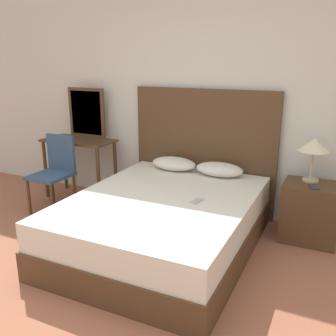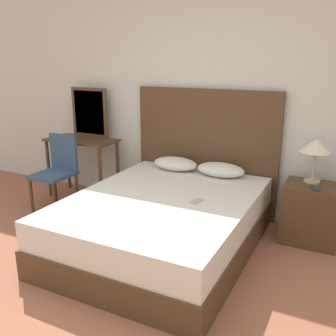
% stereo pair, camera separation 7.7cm
% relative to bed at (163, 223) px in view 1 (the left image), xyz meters
% --- Properties ---
extents(ground_plane, '(16.00, 16.00, 0.00)m').
position_rel_bed_xyz_m(ground_plane, '(-0.02, -1.33, -0.26)').
color(ground_plane, '#9E5B42').
extents(wall_back, '(10.00, 0.06, 2.70)m').
position_rel_bed_xyz_m(wall_back, '(-0.02, 1.14, 1.09)').
color(wall_back, silver).
rests_on(wall_back, ground_plane).
extents(bed, '(1.62, 2.08, 0.52)m').
position_rel_bed_xyz_m(bed, '(0.00, 0.00, 0.00)').
color(bed, '#4C331E').
rests_on(bed, ground_plane).
extents(headboard, '(1.70, 0.05, 1.44)m').
position_rel_bed_xyz_m(headboard, '(0.00, 1.06, 0.46)').
color(headboard, '#4C331E').
rests_on(headboard, ground_plane).
extents(pillow_left, '(0.52, 0.30, 0.15)m').
position_rel_bed_xyz_m(pillow_left, '(-0.27, 0.84, 0.34)').
color(pillow_left, silver).
rests_on(pillow_left, bed).
extents(pillow_right, '(0.52, 0.30, 0.15)m').
position_rel_bed_xyz_m(pillow_right, '(0.27, 0.84, 0.34)').
color(pillow_right, silver).
rests_on(pillow_right, bed).
extents(phone_on_bed, '(0.10, 0.16, 0.01)m').
position_rel_bed_xyz_m(phone_on_bed, '(0.33, 0.02, 0.27)').
color(phone_on_bed, '#B7B7BC').
rests_on(phone_on_bed, bed).
extents(nightstand, '(0.53, 0.43, 0.59)m').
position_rel_bed_xyz_m(nightstand, '(1.24, 0.77, 0.04)').
color(nightstand, '#4C331E').
rests_on(nightstand, ground_plane).
extents(table_lamp, '(0.29, 0.29, 0.43)m').
position_rel_bed_xyz_m(table_lamp, '(1.21, 0.86, 0.68)').
color(table_lamp, tan).
rests_on(table_lamp, nightstand).
extents(phone_on_nightstand, '(0.11, 0.16, 0.01)m').
position_rel_bed_xyz_m(phone_on_nightstand, '(1.26, 0.66, 0.34)').
color(phone_on_nightstand, '#232328').
rests_on(phone_on_nightstand, nightstand).
extents(vanity_desk, '(0.91, 0.45, 0.77)m').
position_rel_bed_xyz_m(vanity_desk, '(-1.57, 0.77, 0.36)').
color(vanity_desk, '#4C331E').
rests_on(vanity_desk, ground_plane).
extents(vanity_mirror, '(0.54, 0.03, 0.63)m').
position_rel_bed_xyz_m(vanity_mirror, '(-1.57, 0.97, 0.83)').
color(vanity_mirror, '#4C331E').
rests_on(vanity_mirror, vanity_desk).
extents(chair, '(0.41, 0.45, 0.89)m').
position_rel_bed_xyz_m(chair, '(-1.59, 0.34, 0.25)').
color(chair, '#334C6B').
rests_on(chair, ground_plane).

